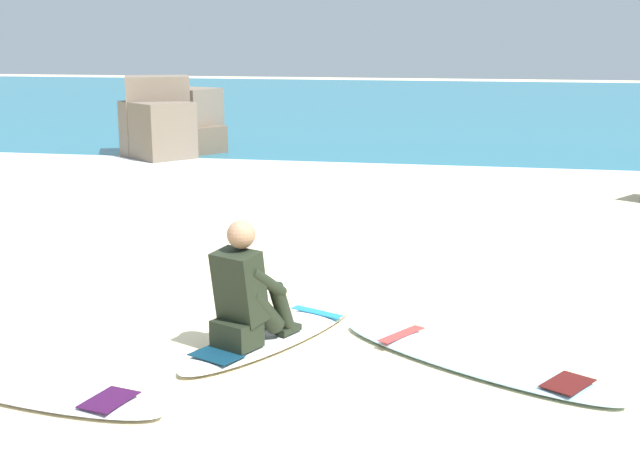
# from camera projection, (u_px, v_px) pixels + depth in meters

# --- Properties ---
(ground_plane) EXTENTS (80.00, 80.00, 0.00)m
(ground_plane) POSITION_uv_depth(u_px,v_px,m) (308.00, 338.00, 6.77)
(ground_plane) COLOR beige
(sea) EXTENTS (80.00, 28.00, 0.10)m
(sea) POSITION_uv_depth(u_px,v_px,m) (450.00, 106.00, 27.64)
(sea) COLOR teal
(sea) RESTS_ON ground
(breaking_foam) EXTENTS (80.00, 0.90, 0.11)m
(breaking_foam) POSITION_uv_depth(u_px,v_px,m) (409.00, 172.00, 14.57)
(breaking_foam) COLOR white
(breaking_foam) RESTS_ON ground
(surfboard_main) EXTENTS (1.33, 2.08, 0.08)m
(surfboard_main) POSITION_uv_depth(u_px,v_px,m) (273.00, 335.00, 6.74)
(surfboard_main) COLOR white
(surfboard_main) RESTS_ON ground
(surfer_seated) EXTENTS (0.60, 0.77, 0.95)m
(surfer_seated) POSITION_uv_depth(u_px,v_px,m) (247.00, 296.00, 6.41)
(surfer_seated) COLOR black
(surfer_seated) RESTS_ON surfboard_main
(surfboard_spare_near) EXTENTS (2.29, 1.01, 0.08)m
(surfboard_spare_near) POSITION_uv_depth(u_px,v_px,m) (23.00, 387.00, 5.76)
(surfboard_spare_near) COLOR silver
(surfboard_spare_near) RESTS_ON ground
(surfboard_spare_far) EXTENTS (2.26, 1.67, 0.08)m
(surfboard_spare_far) POSITION_uv_depth(u_px,v_px,m) (473.00, 360.00, 6.23)
(surfboard_spare_far) COLOR #9ED1E5
(surfboard_spare_far) RESTS_ON ground
(rock_outcrop_distant) EXTENTS (1.88, 2.50, 1.57)m
(rock_outcrop_distant) POSITION_uv_depth(u_px,v_px,m) (170.00, 126.00, 16.23)
(rock_outcrop_distant) COLOR brown
(rock_outcrop_distant) RESTS_ON ground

